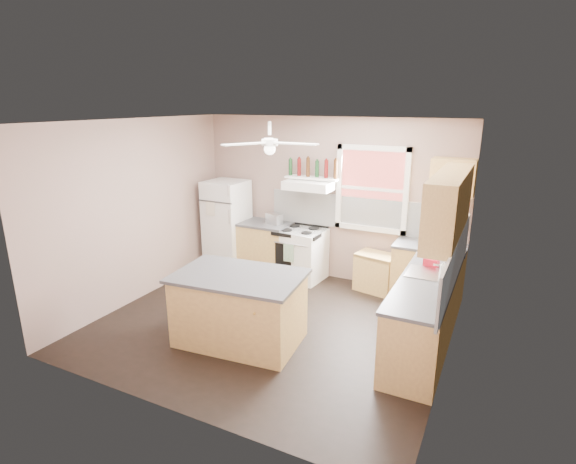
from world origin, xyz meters
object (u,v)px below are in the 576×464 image
at_px(refrigerator, 227,225).
at_px(cart, 376,272).
at_px(stove, 300,254).
at_px(toaster, 274,219).
at_px(island, 240,310).

distance_m(refrigerator, cart, 2.77).
bearing_deg(stove, refrigerator, -171.47).
bearing_deg(refrigerator, toaster, 7.62).
xyz_separation_m(refrigerator, cart, (2.73, 0.12, -0.49)).
height_order(toaster, cart, toaster).
bearing_deg(island, stove, 89.84).
distance_m(stove, island, 2.26).
distance_m(toaster, island, 2.43).
relative_size(stove, island, 0.58).
xyz_separation_m(refrigerator, stove, (1.42, 0.07, -0.36)).
height_order(refrigerator, cart, refrigerator).
relative_size(toaster, cart, 0.46).
relative_size(cart, island, 0.42).
relative_size(stove, cart, 1.40).
bearing_deg(island, toaster, 101.96).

